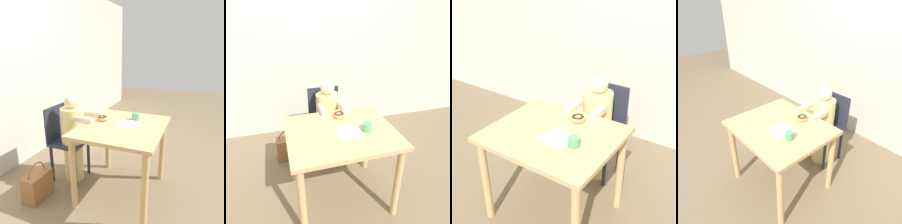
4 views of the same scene
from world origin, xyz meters
The scene contains 9 objects.
ground_plane centered at (0.00, 0.00, 0.00)m, with size 12.00×12.00×0.00m, color #7A664C.
wall_back centered at (0.00, 1.49, 1.25)m, with size 8.00×0.05×2.50m.
dining_table centered at (0.00, 0.00, 0.64)m, with size 0.93×0.80×0.77m.
chair centered at (0.04, 0.72, 0.46)m, with size 0.37×0.37×0.87m.
child_figure centered at (0.04, 0.61, 0.51)m, with size 0.27×0.44×1.02m.
donut centered at (0.06, 0.24, 0.79)m, with size 0.11×0.11×0.05m.
napkin centered at (0.06, -0.05, 0.77)m, with size 0.23×0.23×0.00m.
handbag centered at (-0.42, 0.77, 0.15)m, with size 0.31×0.17×0.40m.
cup centered at (0.22, -0.07, 0.80)m, with size 0.08×0.08×0.07m.
Camera 1 is at (-1.92, -0.67, 1.51)m, focal length 35.00 mm.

